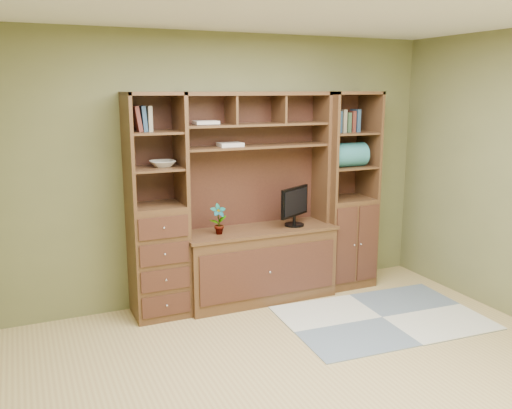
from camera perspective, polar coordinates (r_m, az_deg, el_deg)
name	(u,v)px	position (r m, az deg, el deg)	size (l,w,h in m)	color
room	(329,210)	(3.57, 7.64, -0.55)	(4.60, 4.10, 2.64)	tan
center_hutch	(259,199)	(5.26, 0.34, 0.56)	(1.54, 0.53, 2.05)	#4F311B
left_tower	(157,207)	(4.98, -10.41, -0.29)	(0.50, 0.45, 2.05)	#4F311B
right_tower	(346,191)	(5.78, 9.50, 1.44)	(0.55, 0.45, 2.05)	#4F311B
rug	(382,318)	(5.24, 13.15, -11.52)	(1.79, 1.19, 0.01)	#A2A7A7
monitor	(295,199)	(5.39, 4.08, 0.56)	(0.44, 0.20, 0.54)	black
orchid	(219,219)	(5.10, -3.97, -1.55)	(0.15, 0.10, 0.29)	#985933
magazines	(230,145)	(5.16, -2.74, 6.33)	(0.23, 0.17, 0.03)	beige
bowl	(163,164)	(4.93, -9.81, 4.25)	(0.23, 0.23, 0.06)	beige
blanket_teal	(346,155)	(5.65, 9.44, 5.18)	(0.42, 0.24, 0.24)	#2E757A
blanket_red	(354,155)	(5.86, 10.31, 5.12)	(0.34, 0.19, 0.19)	brown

